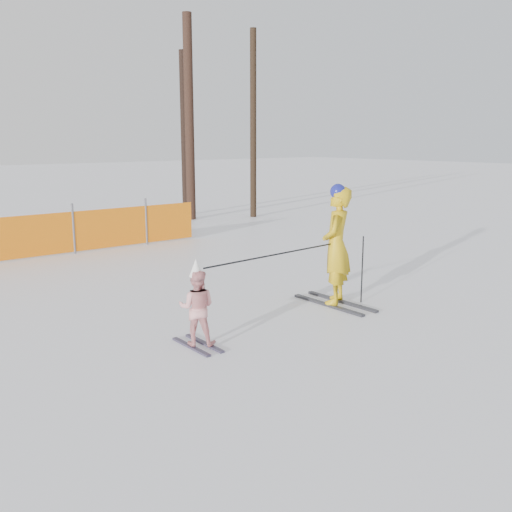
{
  "coord_description": "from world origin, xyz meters",
  "views": [
    {
      "loc": [
        -5.48,
        -6.29,
        2.79
      ],
      "look_at": [
        0.0,
        0.5,
        1.0
      ],
      "focal_mm": 40.0,
      "sensor_mm": 36.0,
      "label": 1
    }
  ],
  "objects": [
    {
      "name": "ground",
      "position": [
        0.0,
        0.0,
        0.0
      ],
      "size": [
        120.0,
        120.0,
        0.0
      ],
      "primitive_type": "plane",
      "color": "white",
      "rests_on": "ground"
    },
    {
      "name": "ski_poles",
      "position": [
        0.62,
        0.08,
        0.93
      ],
      "size": [
        3.29,
        0.22,
        1.17
      ],
      "color": "black",
      "rests_on": "ground"
    },
    {
      "name": "tree_trunks",
      "position": [
        6.01,
        10.94,
        3.28
      ],
      "size": [
        2.39,
        2.23,
        6.93
      ],
      "color": "#311E15",
      "rests_on": "ground"
    },
    {
      "name": "adult",
      "position": [
        1.51,
        0.21,
        1.04
      ],
      "size": [
        0.86,
        1.58,
        2.07
      ],
      "color": "black",
      "rests_on": "ground"
    },
    {
      "name": "child",
      "position": [
        -1.44,
        -0.0,
        0.56
      ],
      "size": [
        0.64,
        0.87,
        1.23
      ],
      "color": "black",
      "rests_on": "ground"
    }
  ]
}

